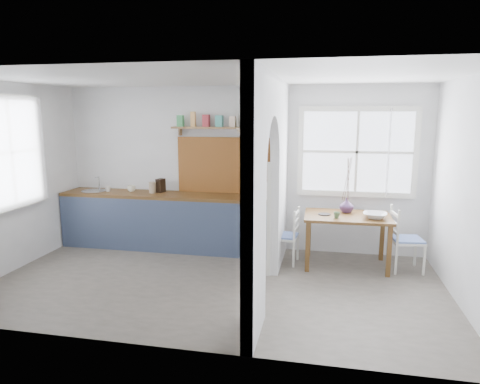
% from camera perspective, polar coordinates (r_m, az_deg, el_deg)
% --- Properties ---
extents(floor, '(5.80, 3.20, 0.01)m').
position_cam_1_polar(floor, '(5.69, -3.22, -12.03)').
color(floor, slate).
rests_on(floor, ground).
extents(ceiling, '(5.80, 3.20, 0.01)m').
position_cam_1_polar(ceiling, '(5.28, -3.52, 15.05)').
color(ceiling, white).
rests_on(ceiling, walls).
extents(walls, '(5.81, 3.21, 2.60)m').
position_cam_1_polar(walls, '(5.33, -3.37, 0.99)').
color(walls, white).
rests_on(walls, floor).
extents(partition, '(0.12, 3.20, 2.60)m').
position_cam_1_polar(partition, '(5.23, 4.22, 2.47)').
color(partition, white).
rests_on(partition, floor).
extents(kitchen_window, '(0.10, 1.16, 1.50)m').
position_cam_1_polar(kitchen_window, '(6.63, -28.26, 4.67)').
color(kitchen_window, white).
rests_on(kitchen_window, walls).
extents(nook_window, '(1.76, 0.10, 1.30)m').
position_cam_1_polar(nook_window, '(6.69, 15.32, 5.15)').
color(nook_window, white).
rests_on(nook_window, walls).
extents(counter, '(3.50, 0.60, 0.90)m').
position_cam_1_polar(counter, '(7.09, -9.43, -3.73)').
color(counter, brown).
rests_on(counter, floor).
extents(sink, '(0.40, 0.40, 0.02)m').
position_cam_1_polar(sink, '(7.53, -18.90, 0.06)').
color(sink, '#B9BABE').
rests_on(sink, counter).
extents(backsplash, '(1.65, 0.03, 0.90)m').
position_cam_1_polar(backsplash, '(6.89, -1.69, 3.57)').
color(backsplash, brown).
rests_on(backsplash, walls).
extents(shelf, '(1.75, 0.20, 0.21)m').
position_cam_1_polar(shelf, '(6.76, -1.89, 9.01)').
color(shelf, brown).
rests_on(shelf, walls).
extents(pendant_lamp, '(0.26, 0.26, 0.16)m').
position_cam_1_polar(pendant_lamp, '(6.36, 0.56, 7.79)').
color(pendant_lamp, '#F4E2C2').
rests_on(pendant_lamp, ceiling).
extents(utensil_rail, '(0.02, 0.50, 0.02)m').
position_cam_1_polar(utensil_rail, '(6.07, 4.38, 3.57)').
color(utensil_rail, '#B9BABE').
rests_on(utensil_rail, partition).
extents(dining_table, '(1.21, 0.82, 0.75)m').
position_cam_1_polar(dining_table, '(6.37, 13.99, -6.29)').
color(dining_table, brown).
rests_on(dining_table, floor).
extents(chair_left, '(0.42, 0.42, 0.82)m').
position_cam_1_polar(chair_left, '(6.33, 5.99, -5.78)').
color(chair_left, silver).
rests_on(chair_left, floor).
extents(chair_right, '(0.46, 0.46, 0.90)m').
position_cam_1_polar(chair_right, '(6.42, 21.39, -5.86)').
color(chair_right, silver).
rests_on(chair_right, floor).
extents(kettle, '(0.21, 0.18, 0.25)m').
position_cam_1_polar(kettle, '(6.45, 3.41, 0.15)').
color(kettle, white).
rests_on(kettle, counter).
extents(mug_a, '(0.13, 0.13, 0.10)m').
position_cam_1_polar(mug_a, '(7.39, -17.22, 0.42)').
color(mug_a, silver).
rests_on(mug_a, counter).
extents(mug_b, '(0.15, 0.15, 0.10)m').
position_cam_1_polar(mug_b, '(7.28, -14.29, 0.46)').
color(mug_b, white).
rests_on(mug_b, counter).
extents(knife_block, '(0.14, 0.17, 0.22)m').
position_cam_1_polar(knife_block, '(7.11, -10.54, 0.86)').
color(knife_block, black).
rests_on(knife_block, counter).
extents(jar, '(0.14, 0.14, 0.18)m').
position_cam_1_polar(jar, '(7.07, -11.61, 0.59)').
color(jar, '#9C8667').
rests_on(jar, counter).
extents(towel_magenta, '(0.02, 0.03, 0.59)m').
position_cam_1_polar(towel_magenta, '(6.40, 4.05, -6.84)').
color(towel_magenta, '#CE3474').
rests_on(towel_magenta, counter).
extents(towel_orange, '(0.02, 0.03, 0.54)m').
position_cam_1_polar(towel_orange, '(6.37, 4.00, -7.17)').
color(towel_orange, orange).
rests_on(towel_orange, counter).
extents(bowl, '(0.36, 0.36, 0.08)m').
position_cam_1_polar(bowl, '(6.18, 17.56, -3.00)').
color(bowl, white).
rests_on(bowl, dining_table).
extents(table_cup, '(0.12, 0.12, 0.08)m').
position_cam_1_polar(table_cup, '(6.05, 12.77, -3.03)').
color(table_cup, '#4E734A').
rests_on(table_cup, dining_table).
extents(plate, '(0.20, 0.20, 0.01)m').
position_cam_1_polar(plate, '(6.23, 11.18, -2.92)').
color(plate, black).
rests_on(plate, dining_table).
extents(vase, '(0.26, 0.26, 0.21)m').
position_cam_1_polar(vase, '(6.42, 14.03, -1.73)').
color(vase, '#442A52').
rests_on(vase, dining_table).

